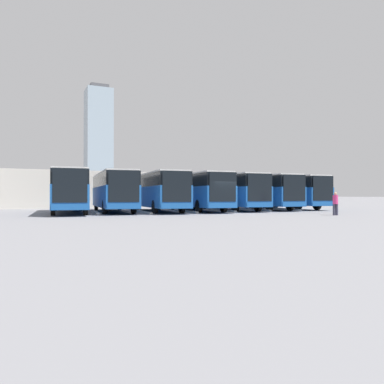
{
  "coord_description": "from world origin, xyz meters",
  "views": [
    {
      "loc": [
        14.67,
        25.67,
        1.43
      ],
      "look_at": [
        0.15,
        -6.06,
        1.75
      ],
      "focal_mm": 35.0,
      "sensor_mm": 36.0,
      "label": 1
    }
  ],
  "objects_px": {
    "bus_3": "(196,191)",
    "bus_4": "(157,190)",
    "bus_6": "(69,190)",
    "bus_5": "(113,190)",
    "bus_0": "(286,191)",
    "pedestrian": "(335,203)",
    "bus_2": "(229,191)",
    "bus_1": "(260,191)"
  },
  "relations": [
    {
      "from": "bus_3",
      "to": "bus_4",
      "type": "height_order",
      "value": "same"
    },
    {
      "from": "bus_6",
      "to": "bus_3",
      "type": "bearing_deg",
      "value": -177.72
    },
    {
      "from": "bus_5",
      "to": "bus_0",
      "type": "bearing_deg",
      "value": -174.49
    },
    {
      "from": "bus_0",
      "to": "bus_5",
      "type": "xyz_separation_m",
      "value": [
        18.6,
        0.02,
        0.0
      ]
    },
    {
      "from": "bus_3",
      "to": "bus_5",
      "type": "distance_m",
      "value": 7.52
    },
    {
      "from": "bus_3",
      "to": "pedestrian",
      "type": "xyz_separation_m",
      "value": [
        -5.92,
        10.98,
        -0.97
      ]
    },
    {
      "from": "bus_0",
      "to": "bus_6",
      "type": "height_order",
      "value": "same"
    },
    {
      "from": "bus_4",
      "to": "bus_0",
      "type": "bearing_deg",
      "value": -171.13
    },
    {
      "from": "bus_2",
      "to": "bus_3",
      "type": "relative_size",
      "value": 1.0
    },
    {
      "from": "bus_4",
      "to": "bus_6",
      "type": "bearing_deg",
      "value": 2.16
    },
    {
      "from": "bus_1",
      "to": "bus_3",
      "type": "xyz_separation_m",
      "value": [
        7.44,
        0.61,
        0.0
      ]
    },
    {
      "from": "bus_1",
      "to": "bus_4",
      "type": "xyz_separation_m",
      "value": [
        11.16,
        0.42,
        0.0
      ]
    },
    {
      "from": "bus_1",
      "to": "bus_2",
      "type": "relative_size",
      "value": 1.0
    },
    {
      "from": "bus_1",
      "to": "pedestrian",
      "type": "distance_m",
      "value": 11.73
    },
    {
      "from": "bus_0",
      "to": "bus_2",
      "type": "distance_m",
      "value": 7.47
    },
    {
      "from": "bus_6",
      "to": "pedestrian",
      "type": "height_order",
      "value": "bus_6"
    },
    {
      "from": "bus_0",
      "to": "pedestrian",
      "type": "xyz_separation_m",
      "value": [
        5.24,
        12.06,
        -0.97
      ]
    },
    {
      "from": "bus_5",
      "to": "bus_4",
      "type": "bearing_deg",
      "value": 172.3
    },
    {
      "from": "bus_3",
      "to": "pedestrian",
      "type": "relative_size",
      "value": 7.39
    },
    {
      "from": "bus_4",
      "to": "pedestrian",
      "type": "xyz_separation_m",
      "value": [
        -9.64,
        11.17,
        -0.97
      ]
    },
    {
      "from": "bus_3",
      "to": "bus_4",
      "type": "bearing_deg",
      "value": 2.51
    },
    {
      "from": "bus_1",
      "to": "bus_4",
      "type": "bearing_deg",
      "value": 7.6
    },
    {
      "from": "bus_1",
      "to": "bus_3",
      "type": "height_order",
      "value": "same"
    },
    {
      "from": "bus_0",
      "to": "bus_6",
      "type": "relative_size",
      "value": 1.0
    },
    {
      "from": "bus_2",
      "to": "bus_0",
      "type": "bearing_deg",
      "value": -169.53
    },
    {
      "from": "bus_3",
      "to": "bus_1",
      "type": "bearing_deg",
      "value": -169.86
    },
    {
      "from": "bus_1",
      "to": "bus_2",
      "type": "height_order",
      "value": "same"
    },
    {
      "from": "bus_4",
      "to": "bus_6",
      "type": "distance_m",
      "value": 7.45
    },
    {
      "from": "bus_0",
      "to": "bus_1",
      "type": "distance_m",
      "value": 3.75
    },
    {
      "from": "bus_1",
      "to": "bus_5",
      "type": "distance_m",
      "value": 14.89
    },
    {
      "from": "bus_1",
      "to": "bus_2",
      "type": "xyz_separation_m",
      "value": [
        3.72,
        0.18,
        0.0
      ]
    },
    {
      "from": "bus_3",
      "to": "bus_4",
      "type": "distance_m",
      "value": 3.73
    },
    {
      "from": "bus_0",
      "to": "bus_2",
      "type": "height_order",
      "value": "same"
    },
    {
      "from": "bus_0",
      "to": "pedestrian",
      "type": "distance_m",
      "value": 13.18
    },
    {
      "from": "bus_2",
      "to": "bus_3",
      "type": "bearing_deg",
      "value": 12.01
    },
    {
      "from": "bus_0",
      "to": "bus_6",
      "type": "distance_m",
      "value": 22.33
    },
    {
      "from": "bus_5",
      "to": "pedestrian",
      "type": "xyz_separation_m",
      "value": [
        -13.36,
        12.04,
        -0.97
      ]
    },
    {
      "from": "bus_6",
      "to": "bus_2",
      "type": "bearing_deg",
      "value": -175.29
    },
    {
      "from": "bus_0",
      "to": "bus_5",
      "type": "distance_m",
      "value": 18.6
    },
    {
      "from": "bus_0",
      "to": "bus_4",
      "type": "distance_m",
      "value": 14.91
    },
    {
      "from": "bus_4",
      "to": "bus_2",
      "type": "bearing_deg",
      "value": -172.73
    },
    {
      "from": "bus_5",
      "to": "pedestrian",
      "type": "bearing_deg",
      "value": 143.44
    }
  ]
}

